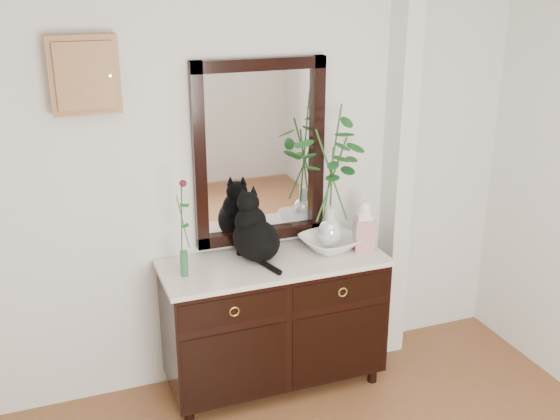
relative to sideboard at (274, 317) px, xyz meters
name	(u,v)px	position (x,y,z in m)	size (l,w,h in m)	color
wall_back	(243,169)	(-0.10, 0.25, 0.88)	(3.60, 0.04, 2.70)	silver
pilaster	(399,157)	(0.90, 0.17, 0.88)	(0.12, 0.20, 2.70)	silver
sideboard	(274,317)	(0.00, 0.00, 0.00)	(1.33, 0.52, 0.82)	black
wall_mirror	(260,153)	(0.00, 0.24, 0.97)	(0.80, 0.06, 1.10)	black
key_cabinet	(84,75)	(-0.95, 0.21, 1.48)	(0.35, 0.10, 0.40)	brown
cat	(256,227)	(-0.09, 0.06, 0.58)	(0.28, 0.35, 0.41)	black
lotus_bowl	(330,243)	(0.38, 0.04, 0.42)	(0.34, 0.34, 0.08)	silver
vase_branches	(332,176)	(0.38, 0.04, 0.84)	(0.42, 0.42, 0.89)	silver
bud_vase_rose	(182,228)	(-0.53, -0.01, 0.66)	(0.07, 0.07, 0.57)	#2D653C
ginger_jar	(364,225)	(0.57, -0.03, 0.53)	(0.12, 0.12, 0.31)	silver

